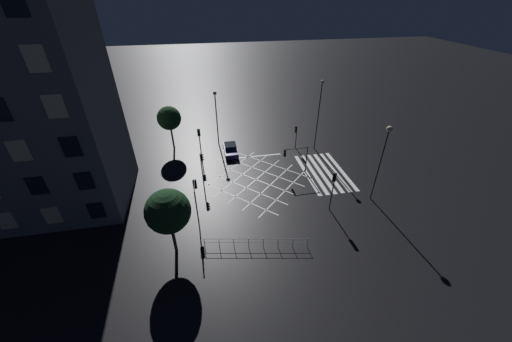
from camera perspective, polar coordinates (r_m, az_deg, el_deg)
The scene contains 15 objects.
ground_plane at distance 34.29m, azimuth 0.00°, elevation -1.71°, with size 200.00×200.00×0.00m, color black.
road_markings at distance 35.73m, azimuth 8.12°, elevation -0.50°, with size 13.54×17.96×0.01m.
traffic_light_median_north at distance 32.78m, azimuth -10.76°, elevation 1.73°, with size 0.36×0.39×3.95m.
traffic_light_se_cross at distance 40.47m, azimuth 7.98°, elevation 7.66°, with size 0.36×0.39×3.38m.
traffic_light_median_south at distance 34.38m, azimuth 7.62°, elevation 3.30°, with size 0.36×3.05×3.58m.
traffic_light_sw_main at distance 29.09m, azimuth 15.20°, elevation -2.52°, with size 0.39×0.36×4.47m.
traffic_light_ne_main at distance 37.89m, azimuth -11.26°, elevation 6.54°, with size 0.39×0.36×4.27m.
traffic_light_nw_main at distance 27.19m, azimuth -11.98°, elevation -4.65°, with size 2.21×0.36×4.44m.
street_lamp_east at distance 40.56m, azimuth -8.03°, elevation 12.39°, with size 0.50×0.50×7.76m.
street_lamp_west at distance 39.17m, azimuth 12.62°, elevation 12.92°, with size 0.50×0.50×9.71m.
street_lamp_far at distance 30.57m, azimuth 24.29°, elevation 4.35°, with size 0.57×0.57×8.58m.
street_tree_near at distance 40.79m, azimuth -17.00°, elevation 10.05°, with size 3.19×3.19×6.19m.
street_tree_far at distance 23.91m, azimuth -17.20°, elevation -7.72°, with size 3.66×3.66×6.35m.
waiting_car at distance 39.65m, azimuth -5.13°, elevation 4.39°, with size 4.17×1.75×1.36m.
pedestrian_railing at distance 25.81m, azimuth 0.00°, elevation -13.95°, with size 1.76×9.00×1.05m.
Camera 1 is at (-27.69, 5.30, 19.53)m, focal length 20.00 mm.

